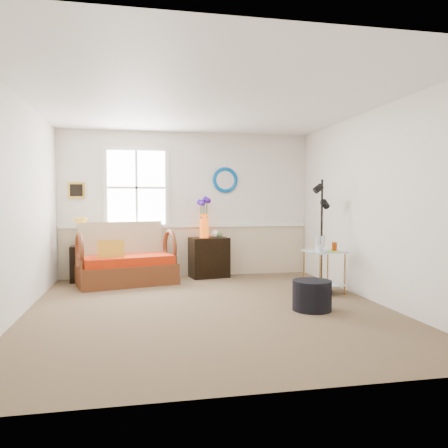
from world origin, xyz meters
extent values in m
cube|color=#7A6046|center=(0.00, 0.00, 0.00)|extent=(4.50, 5.00, 0.01)
cube|color=white|center=(0.00, 0.00, 2.60)|extent=(4.50, 5.00, 0.01)
cube|color=silver|center=(0.00, 2.50, 1.30)|extent=(4.50, 0.01, 2.60)
cube|color=silver|center=(0.00, -2.50, 1.30)|extent=(4.50, 0.01, 2.60)
cube|color=silver|center=(-2.25, 0.00, 1.30)|extent=(0.01, 5.00, 2.60)
cube|color=silver|center=(2.25, 0.00, 1.30)|extent=(0.01, 5.00, 2.60)
cube|color=#CBB691|center=(0.00, 2.48, 0.45)|extent=(4.46, 0.02, 0.90)
cube|color=white|center=(0.00, 2.47, 0.92)|extent=(4.46, 0.04, 0.06)
cube|color=gold|center=(-1.92, 2.48, 1.55)|extent=(0.28, 0.03, 0.28)
torus|color=#0368B6|center=(0.70, 2.48, 1.75)|extent=(0.47, 0.07, 0.47)
imported|color=#4F6F3A|center=(-1.70, 2.25, 0.73)|extent=(0.31, 0.34, 0.25)
cylinder|color=black|center=(1.25, -0.33, 0.19)|extent=(0.61, 0.61, 0.37)
camera|label=1|loc=(-0.87, -5.41, 1.36)|focal=35.00mm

